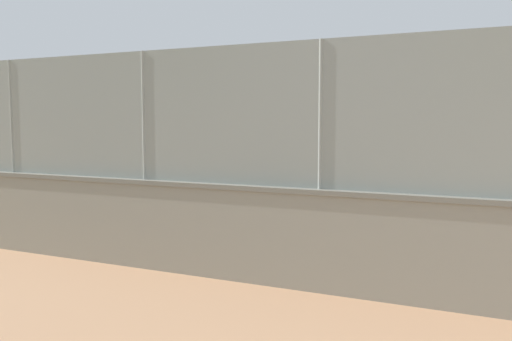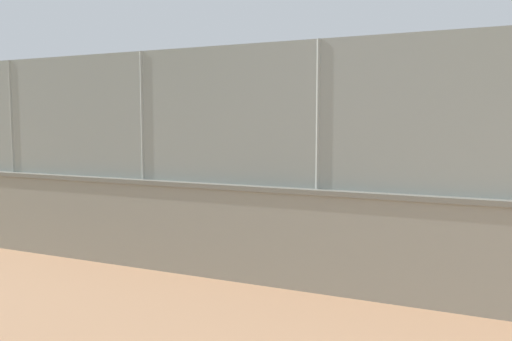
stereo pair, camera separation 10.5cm
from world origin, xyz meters
name	(u,v)px [view 1 (the left image)]	position (x,y,z in m)	size (l,w,h in m)	color
ground_plane	(289,194)	(0.00, 0.00, 0.00)	(260.00, 260.00, 0.00)	tan
perimeter_wall	(146,223)	(-1.29, 10.47, 0.82)	(27.35, 0.60, 1.63)	gray
fence_panel_on_wall	(144,116)	(-1.29, 10.47, 2.79)	(26.87, 0.27, 2.32)	gray
player_crossing_court	(394,196)	(-4.87, 5.48, 0.91)	(0.71, 1.15, 1.55)	black
player_baseline_waiting	(231,175)	(1.23, 2.36, 0.87)	(0.68, 0.99, 1.50)	black
sports_ball	(427,237)	(-5.75, 6.13, 0.10)	(0.19, 0.19, 0.19)	#3399D8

